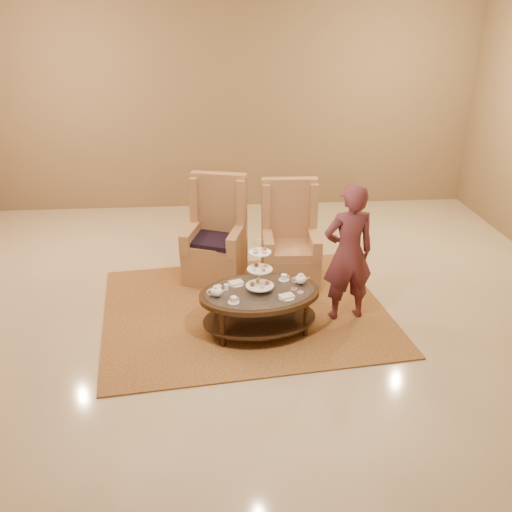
{
  "coord_description": "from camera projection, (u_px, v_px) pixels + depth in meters",
  "views": [
    {
      "loc": [
        -0.38,
        -5.45,
        3.2
      ],
      "look_at": [
        0.07,
        0.2,
        0.69
      ],
      "focal_mm": 40.0,
      "sensor_mm": 36.0,
      "label": 1
    }
  ],
  "objects": [
    {
      "name": "ground",
      "position": [
        251.0,
        321.0,
        6.29
      ],
      "size": [
        8.0,
        8.0,
        0.0
      ],
      "primitive_type": "plane",
      "color": "beige",
      "rests_on": "ground"
    },
    {
      "name": "tea_table",
      "position": [
        260.0,
        298.0,
        5.95
      ],
      "size": [
        1.39,
        1.06,
        1.07
      ],
      "rotation": [
        0.0,
        0.0,
        0.15
      ],
      "color": "black",
      "rests_on": "ground"
    },
    {
      "name": "person",
      "position": [
        348.0,
        253.0,
        6.06
      ],
      "size": [
        0.62,
        0.45,
        1.55
      ],
      "rotation": [
        0.0,
        0.0,
        3.29
      ],
      "color": "#55242B",
      "rests_on": "ground"
    },
    {
      "name": "wall_back",
      "position": [
        233.0,
        102.0,
        9.23
      ],
      "size": [
        8.0,
        0.04,
        3.5
      ],
      "primitive_type": "cube",
      "color": "olive",
      "rests_on": "ground"
    },
    {
      "name": "ceiling",
      "position": [
        251.0,
        321.0,
        6.29
      ],
      "size": [
        8.0,
        8.0,
        0.02
      ],
      "primitive_type": "cube",
      "color": "silver",
      "rests_on": "ground"
    },
    {
      "name": "armchair_right",
      "position": [
        290.0,
        248.0,
        7.09
      ],
      "size": [
        0.71,
        0.73,
        1.27
      ],
      "rotation": [
        0.0,
        0.0,
        -0.04
      ],
      "color": "tan",
      "rests_on": "ground"
    },
    {
      "name": "rug",
      "position": [
        245.0,
        310.0,
        6.5
      ],
      "size": [
        3.43,
        2.96,
        0.02
      ],
      "rotation": [
        0.0,
        0.0,
        0.12
      ],
      "color": "#A5783A",
      "rests_on": "ground"
    },
    {
      "name": "armchair_left",
      "position": [
        216.0,
        243.0,
        7.2
      ],
      "size": [
        0.86,
        0.88,
        1.29
      ],
      "rotation": [
        0.0,
        0.0,
        -0.26
      ],
      "color": "tan",
      "rests_on": "ground"
    }
  ]
}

